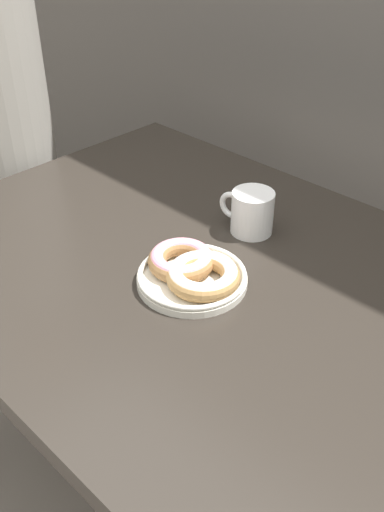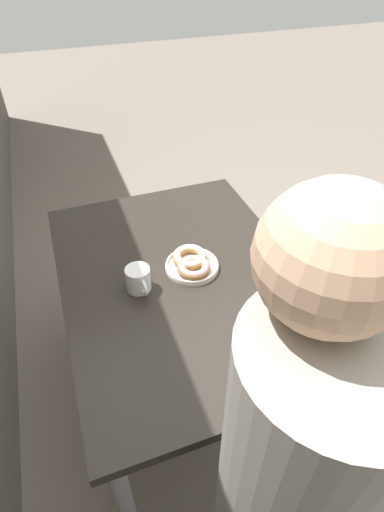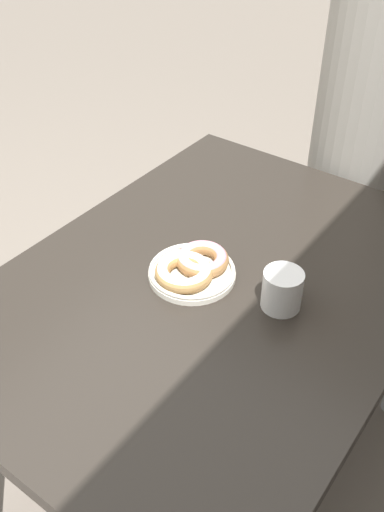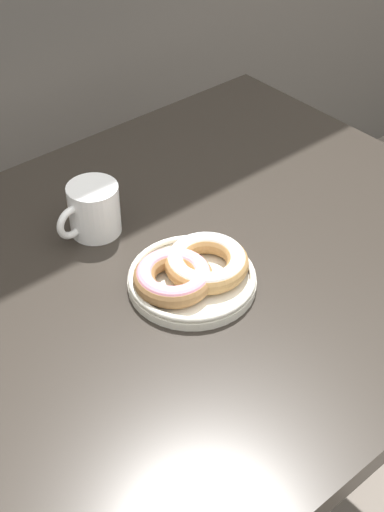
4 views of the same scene
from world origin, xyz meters
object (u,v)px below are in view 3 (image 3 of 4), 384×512
Objects in this scene: donut_plate at (192,268)px; coffee_mug at (283,289)px; dining_table at (214,303)px; person_figure at (366,133)px.

coffee_mug is (-0.04, 0.21, 0.02)m from donut_plate.
donut_plate is (0.02, -0.05, 0.10)m from dining_table.
coffee_mug is at bearing 10.40° from person_figure.
donut_plate is at bearing -79.73° from coffee_mug.
coffee_mug reaches higher than donut_plate.
dining_table is 0.81m from person_figure.
coffee_mug is 0.80m from person_figure.
person_figure reaches higher than donut_plate.
donut_plate is 1.85× the size of coffee_mug.
dining_table is 0.12m from donut_plate.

